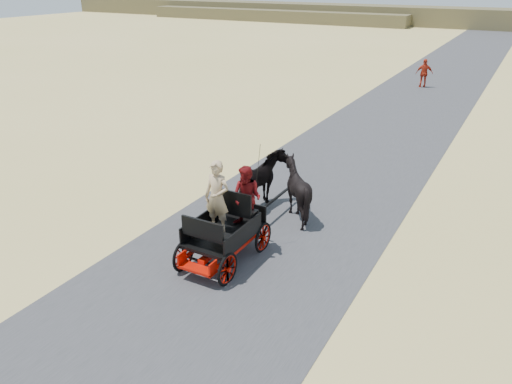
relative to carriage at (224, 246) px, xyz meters
The scene contains 10 objects.
ground 2.02m from the carriage, 79.65° to the left, with size 140.00×140.00×0.00m, color tan.
road 2.02m from the carriage, 79.65° to the left, with size 6.00×140.00×0.01m, color #38383A.
ridge_far 63.96m from the carriage, 89.68° to the left, with size 140.00×6.00×2.40m, color brown.
ridge_near 66.88m from the carriage, 116.31° to the left, with size 40.00×4.00×1.60m, color brown.
carriage is the anchor object (origin of this frame).
horse_left 3.09m from the carriage, 100.39° to the left, with size 0.91×2.01×1.70m, color black.
horse_right 3.09m from the carriage, 79.61° to the left, with size 1.37×1.54×1.70m, color black.
driver_man 1.28m from the carriage, 165.96° to the left, with size 0.66×0.43×1.80m, color tan.
passenger_woman 1.33m from the carriage, 63.43° to the left, with size 0.77×0.60×1.58m, color #660C0F.
pedestrian 23.17m from the carriage, 90.29° to the left, with size 1.01×0.42×1.73m, color #AC2813.
Camera 1 is at (5.49, -10.90, 6.50)m, focal length 35.00 mm.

